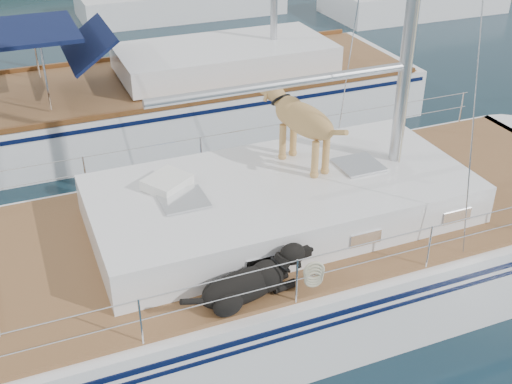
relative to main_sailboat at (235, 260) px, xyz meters
name	(u,v)px	position (x,y,z in m)	size (l,w,h in m)	color
ground	(230,299)	(-0.10, 0.00, -0.68)	(120.00, 120.00, 0.00)	black
main_sailboat	(235,260)	(0.00, 0.00, 0.00)	(12.00, 3.80, 14.01)	white
neighbor_sailboat	(181,98)	(1.10, 6.42, -0.06)	(11.00, 3.50, 13.30)	white
bg_boat_center	(180,1)	(3.90, 16.00, -0.23)	(7.20, 3.00, 11.65)	white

